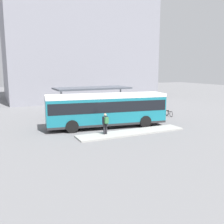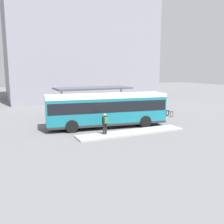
% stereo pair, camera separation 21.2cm
% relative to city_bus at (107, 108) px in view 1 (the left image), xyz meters
% --- Properties ---
extents(ground_plane, '(120.00, 120.00, 0.00)m').
position_rel_city_bus_xyz_m(ground_plane, '(-0.01, 0.00, -1.79)').
color(ground_plane, slate).
extents(curb_island, '(9.41, 1.80, 0.12)m').
position_rel_city_bus_xyz_m(curb_island, '(1.00, -2.87, -1.73)').
color(curb_island, '#9E9E99').
rests_on(curb_island, ground_plane).
extents(city_bus, '(11.02, 3.97, 3.05)m').
position_rel_city_bus_xyz_m(city_bus, '(0.00, 0.00, 0.00)').
color(city_bus, '#197284').
rests_on(city_bus, ground_plane).
extents(pedestrian_waiting, '(0.43, 0.46, 1.69)m').
position_rel_city_bus_xyz_m(pedestrian_waiting, '(-1.32, -2.68, -0.70)').
color(pedestrian_waiting, '#232328').
rests_on(pedestrian_waiting, curb_island).
extents(bicycle_black, '(0.48, 1.52, 0.66)m').
position_rel_city_bus_xyz_m(bicycle_black, '(8.58, 1.88, -1.45)').
color(bicycle_black, black).
rests_on(bicycle_black, ground_plane).
extents(bicycle_orange, '(0.48, 1.57, 0.68)m').
position_rel_city_bus_xyz_m(bicycle_orange, '(8.54, 2.70, -1.44)').
color(bicycle_orange, black).
rests_on(bicycle_orange, ground_plane).
extents(bicycle_yellow, '(0.48, 1.80, 0.78)m').
position_rel_city_bus_xyz_m(bicycle_yellow, '(8.78, 3.53, -1.40)').
color(bicycle_yellow, black).
rests_on(bicycle_yellow, ground_plane).
extents(station_shelter, '(8.44, 3.47, 3.23)m').
position_rel_city_bus_xyz_m(station_shelter, '(0.91, 5.99, 1.31)').
color(station_shelter, '#4C515B').
rests_on(station_shelter, ground_plane).
extents(potted_planter_near_shelter, '(0.91, 0.91, 1.44)m').
position_rel_city_bus_xyz_m(potted_planter_near_shelter, '(0.86, 3.30, -1.03)').
color(potted_planter_near_shelter, slate).
rests_on(potted_planter_near_shelter, ground_plane).
extents(station_building, '(24.89, 15.82, 17.36)m').
position_rel_city_bus_xyz_m(station_building, '(5.15, 24.55, 6.90)').
color(station_building, gray).
rests_on(station_building, ground_plane).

